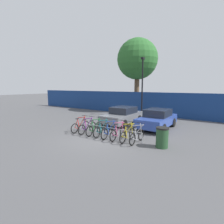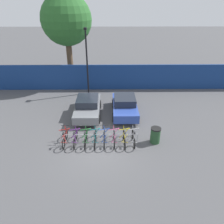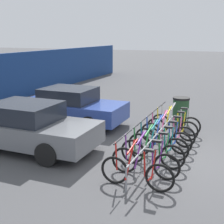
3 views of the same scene
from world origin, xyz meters
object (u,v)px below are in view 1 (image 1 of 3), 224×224
(lamp_post, at_px, (142,84))
(trash_bin, at_px, (162,137))
(bicycle_green, at_px, (95,129))
(car_grey, at_px, (123,116))
(bicycle_pink, at_px, (118,133))
(bicycle_purple, at_px, (87,127))
(tree_behind_hoarding, at_px, (137,60))
(bicycle_silver, at_px, (137,136))
(bike_rack, at_px, (107,128))
(car_blue, at_px, (157,119))
(bicycle_red, at_px, (80,126))
(bicycle_blue, at_px, (110,131))
(bicycle_teal, at_px, (102,130))
(bicycle_yellow, at_px, (128,135))

(lamp_post, distance_m, trash_bin, 9.63)
(bicycle_green, distance_m, car_grey, 3.76)
(bicycle_pink, xyz_separation_m, trash_bin, (2.54, 0.08, 0.14))
(bicycle_purple, xyz_separation_m, tree_behind_hoarding, (-1.85, 10.77, 5.76))
(bicycle_green, bearing_deg, bicycle_silver, 3.17)
(bike_rack, bearing_deg, bicycle_pink, -9.26)
(car_grey, xyz_separation_m, car_blue, (2.82, 0.16, -0.00))
(car_blue, bearing_deg, trash_bin, -66.59)
(trash_bin, bearing_deg, bicycle_silver, -176.61)
(bicycle_red, distance_m, car_grey, 3.91)
(bicycle_pink, xyz_separation_m, car_blue, (0.89, 3.90, 0.31))
(bicycle_silver, bearing_deg, lamp_post, 111.08)
(bicycle_red, bearing_deg, lamp_post, 82.63)
(bicycle_red, relative_size, bicycle_blue, 1.00)
(bicycle_purple, bearing_deg, bicycle_teal, -1.30)
(bicycle_green, bearing_deg, bicycle_blue, 3.17)
(bicycle_red, bearing_deg, bicycle_green, -1.78)
(bike_rack, xyz_separation_m, car_grey, (-1.02, 3.59, 0.19))
(bicycle_blue, height_order, tree_behind_hoarding, tree_behind_hoarding)
(bicycle_purple, bearing_deg, trash_bin, -0.37)
(bicycle_purple, distance_m, bicycle_blue, 1.79)
(bicycle_purple, height_order, bicycle_yellow, same)
(bicycle_blue, relative_size, tree_behind_hoarding, 0.20)
(bicycle_green, xyz_separation_m, bicycle_blue, (1.14, 0.00, 0.00))
(bicycle_purple, relative_size, car_blue, 0.42)
(bicycle_purple, distance_m, bicycle_green, 0.64)
(bicycle_pink, height_order, car_blue, car_blue)
(trash_bin, bearing_deg, car_blue, 113.41)
(bike_rack, relative_size, bicycle_red, 2.78)
(bicycle_blue, bearing_deg, car_blue, 65.38)
(bike_rack, relative_size, bicycle_green, 2.78)
(car_blue, bearing_deg, lamp_post, 127.53)
(lamp_post, bearing_deg, tree_behind_hoarding, 125.44)
(bike_rack, height_order, car_blue, car_blue)
(bicycle_pink, distance_m, tree_behind_hoarding, 12.93)
(bicycle_red, height_order, bicycle_green, same)
(bicycle_red, bearing_deg, bicycle_blue, -1.78)
(bicycle_teal, bearing_deg, bicycle_blue, 1.61)
(bicycle_purple, height_order, trash_bin, bicycle_purple)
(bicycle_teal, relative_size, bicycle_yellow, 1.00)
(bicycle_silver, height_order, car_blue, car_blue)
(lamp_post, height_order, trash_bin, lamp_post)
(lamp_post, distance_m, tree_behind_hoarding, 4.48)
(bicycle_red, height_order, bicycle_pink, same)
(bicycle_silver, relative_size, lamp_post, 0.29)
(bicycle_purple, xyz_separation_m, car_blue, (3.27, 3.90, 0.31))
(bicycle_red, height_order, bicycle_purple, same)
(bicycle_teal, height_order, trash_bin, bicycle_teal)
(bicycle_teal, relative_size, bicycle_silver, 1.00)
(bicycle_yellow, bearing_deg, car_blue, 84.03)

